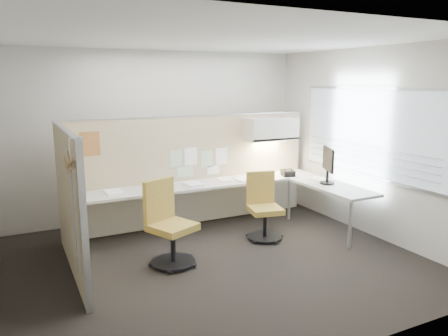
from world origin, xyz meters
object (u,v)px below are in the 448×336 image
chair_right (263,208)px  chair_left (168,226)px  desk (227,191)px  monitor (328,163)px  phone (288,173)px

chair_right → chair_left: bearing=-159.2°
desk → chair_right: (0.28, -0.65, -0.15)m
chair_left → chair_right: 1.60m
chair_right → monitor: (1.09, -0.10, 0.60)m
monitor → phone: bearing=42.1°
chair_right → phone: chair_right is taller
chair_left → chair_right: (1.58, 0.27, -0.05)m
desk → chair_left: bearing=-144.7°
chair_right → phone: bearing=47.8°
chair_right → monitor: size_ratio=1.72×
phone → chair_left: bearing=-149.4°
chair_right → monitor: bearing=6.0°
chair_left → phone: (2.44, 0.91, 0.28)m
phone → chair_right: bearing=-133.1°
monitor → phone: monitor is taller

